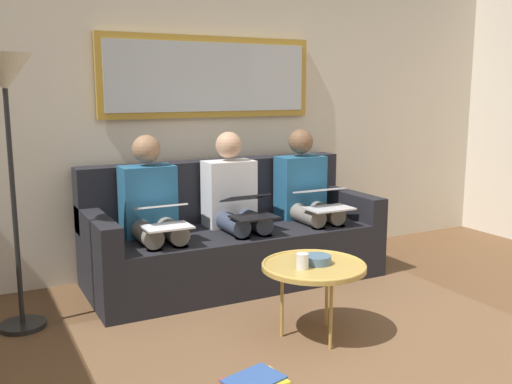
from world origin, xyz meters
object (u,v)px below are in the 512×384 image
Objects in this scene: person_left at (307,196)px; laptop_white at (164,215)px; coffee_table at (314,267)px; cup at (302,261)px; couch at (231,239)px; bowl at (317,260)px; person_right at (152,211)px; framed_mirror at (209,77)px; laptop_silver at (324,198)px; standing_lamp at (6,104)px; magazine_stack at (255,382)px; person_middle at (235,203)px; laptop_black at (249,206)px.

laptop_white is at bearing 10.88° from person_left.
cup is at bearing 20.00° from coffee_table.
couch is at bearing -6.13° from person_left.
laptop_white reaches higher than cup.
couch reaches higher than bowl.
couch is at bearing -173.87° from person_right.
framed_mirror reaches higher than bowl.
laptop_silver is (-0.65, -0.90, 0.16)m from bowl.
bowl is 0.45× the size of laptop_silver.
bowl is at bearing 89.68° from framed_mirror.
laptop_white is at bearing 26.19° from couch.
person_left is 0.69× the size of standing_lamp.
magazine_stack is at bearing 31.11° from bowl.
couch is 1.23× the size of framed_mirror.
couch is 0.71m from person_right.
cup is 0.55× the size of bowl.
coffee_table is 1.68× the size of laptop_silver.
coffee_table is at bearing -148.25° from magazine_stack.
standing_lamp is (1.51, -0.95, 0.93)m from coffee_table.
cup is (0.14, 1.64, -1.05)m from framed_mirror.
laptop_silver is at bearing 159.19° from person_middle.
person_left is 3.13× the size of laptop_silver.
couch is 1.22m from coffee_table.
cup reaches higher than bowl.
coffee_table is 1.16m from person_middle.
standing_lamp reaches higher than person_left.
framed_mirror is 5.57× the size of magazine_stack.
laptop_black is (0.00, 0.24, 0.02)m from person_middle.
laptop_white is (0.00, 0.25, 0.02)m from person_right.
person_left is at bearing -123.25° from cup.
couch is 6.04× the size of laptop_silver.
bowl is at bearing -148.89° from magazine_stack.
bowl is at bearing 148.55° from standing_lamp.
couch reaches higher than laptop_silver.
coffee_table is 1.90× the size of magazine_stack.
laptop_black is (-0.04, -0.91, 0.19)m from coffee_table.
person_left is 0.24m from laptop_silver.
magazine_stack is at bearing 68.08° from person_middle.
couch reaches higher than magazine_stack.
person_right is at bearing -90.00° from laptop_white.
person_right is at bearing -20.49° from laptop_black.
person_right is at bearing 0.00° from person_middle.
framed_mirror is at bearing -35.53° from person_left.
couch is 6.05× the size of laptop_black.
person_left is 2.33m from standing_lamp.
magazine_stack is (1.24, 1.50, -0.58)m from person_left.
person_left is 0.64m from person_middle.
couch reaches higher than coffee_table.
couch reaches higher than cup.
bowl is 1.12m from laptop_silver.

